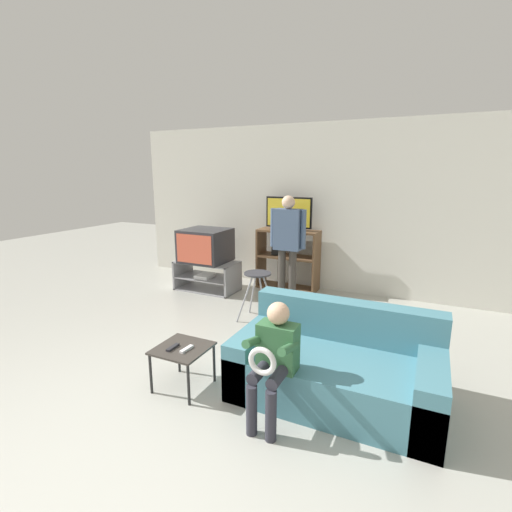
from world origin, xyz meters
TOP-DOWN VIEW (x-y plane):
  - ground_plane at (0.00, 0.00)m, footprint 18.00×18.00m
  - wall_back at (0.00, 4.21)m, footprint 6.40×0.06m
  - tv_stand at (-1.47, 3.32)m, footprint 0.98×0.53m
  - television_main at (-1.49, 3.33)m, footprint 0.70×0.65m
  - media_shelf at (-0.33, 3.95)m, footprint 0.98×0.37m
  - television_flat at (-0.32, 3.92)m, footprint 0.75×0.20m
  - folding_stool at (-0.20, 2.54)m, footprint 0.44×0.38m
  - snack_table at (-0.14, 0.87)m, footprint 0.44×0.44m
  - remote_control_black at (-0.20, 0.82)m, footprint 0.04×0.14m
  - remote_control_white at (-0.07, 0.84)m, footprint 0.05×0.15m
  - couch at (1.10, 1.33)m, footprint 1.65×0.91m
  - person_standing_adult at (-0.12, 3.37)m, footprint 0.53×0.20m
  - person_seated_child at (0.75, 0.81)m, footprint 0.33×0.43m

SIDE VIEW (x-z plane):
  - ground_plane at x=0.00m, z-range 0.00..0.00m
  - tv_stand at x=-1.47m, z-range 0.00..0.46m
  - couch at x=1.10m, z-range -0.12..0.63m
  - snack_table at x=-0.14m, z-range 0.14..0.52m
  - remote_control_black at x=-0.20m, z-range 0.38..0.40m
  - remote_control_white at x=-0.07m, z-range 0.38..0.40m
  - media_shelf at x=-0.33m, z-range 0.01..0.98m
  - folding_stool at x=-0.20m, z-range 0.19..0.82m
  - person_seated_child at x=0.75m, z-range 0.08..1.00m
  - television_main at x=-1.49m, z-range 0.47..0.99m
  - person_standing_adult at x=-0.12m, z-range 0.16..1.70m
  - television_flat at x=-0.32m, z-range 0.95..1.47m
  - wall_back at x=0.00m, z-range 0.00..2.60m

